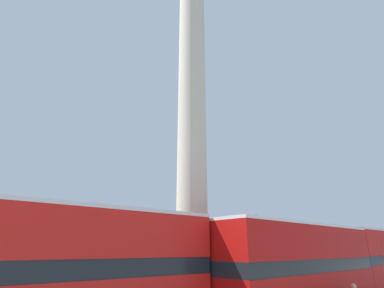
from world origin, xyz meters
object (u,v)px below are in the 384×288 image
Objects in this scene: bus_b at (46,274)px; street_lamp at (254,249)px; monument_column at (192,139)px; equestrian_statue at (260,270)px; bus_a at (299,266)px.

bus_b is 2.10× the size of street_lamp.
monument_column is 7.86m from street_lamp.
equestrian_statue is at bearing 19.79° from bus_b.
equestrian_statue is 6.30m from street_lamp.
monument_column is at bearing 26.38° from bus_b.
monument_column is at bearing 102.37° from bus_a.
bus_a is at bearing -110.20° from street_lamp.
equestrian_statue is 1.15× the size of street_lamp.
equestrian_statue is (16.92, 6.97, -0.86)m from bus_b.
bus_a is at bearing -7.56° from bus_b.
monument_column is at bearing -141.60° from equestrian_statue.
bus_a is 1.03× the size of bus_b.
monument_column reaches higher than bus_a.
monument_column reaches higher than bus_b.
bus_b reaches higher than bus_a.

